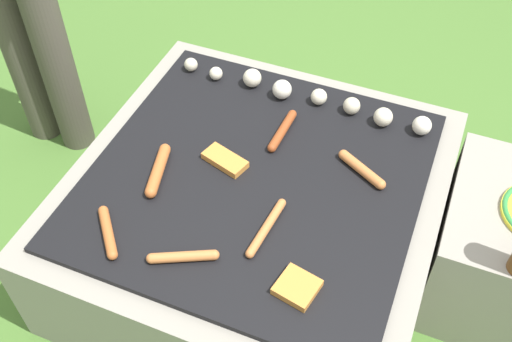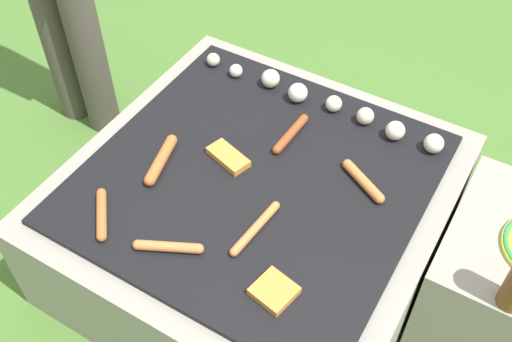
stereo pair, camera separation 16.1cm
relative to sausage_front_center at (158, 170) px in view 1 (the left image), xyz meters
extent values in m
plane|color=#47702D|center=(0.25, 0.09, -0.39)|extent=(14.00, 14.00, 0.00)
cube|color=gray|center=(0.25, 0.09, -0.21)|extent=(1.00, 1.00, 0.36)
cube|color=black|center=(0.25, 0.09, -0.02)|extent=(0.88, 0.88, 0.02)
cylinder|color=#4C473D|center=(-0.71, 0.33, 0.01)|extent=(0.12, 0.12, 0.80)
cylinder|color=#4C473D|center=(-0.57, 0.33, 0.01)|extent=(0.12, 0.12, 0.80)
cylinder|color=#B7602D|center=(0.00, 0.00, 0.00)|extent=(0.07, 0.16, 0.03)
sphere|color=#B7602D|center=(-0.02, 0.08, 0.00)|extent=(0.03, 0.03, 0.03)
sphere|color=#B7602D|center=(0.02, -0.08, 0.00)|extent=(0.03, 0.03, 0.03)
cylinder|color=#C6753D|center=(0.19, -0.22, 0.00)|extent=(0.15, 0.09, 0.03)
sphere|color=#C6753D|center=(0.12, -0.26, 0.00)|extent=(0.03, 0.03, 0.03)
sphere|color=#C6753D|center=(0.26, -0.19, 0.00)|extent=(0.03, 0.03, 0.03)
cylinder|color=#93421E|center=(0.26, 0.28, 0.00)|extent=(0.03, 0.16, 0.03)
sphere|color=#93421E|center=(0.26, 0.35, 0.00)|extent=(0.03, 0.03, 0.03)
sphere|color=#93421E|center=(0.25, 0.20, 0.00)|extent=(0.03, 0.03, 0.03)
cylinder|color=#C6753D|center=(0.34, -0.07, 0.00)|extent=(0.04, 0.18, 0.02)
sphere|color=#C6753D|center=(0.35, 0.02, 0.00)|extent=(0.02, 0.02, 0.02)
sphere|color=#C6753D|center=(0.33, -0.15, 0.00)|extent=(0.02, 0.02, 0.02)
cylinder|color=#C6753D|center=(0.51, 0.21, 0.00)|extent=(0.14, 0.09, 0.03)
sphere|color=#C6753D|center=(0.57, 0.18, 0.00)|extent=(0.03, 0.03, 0.03)
sphere|color=#C6753D|center=(0.45, 0.25, 0.00)|extent=(0.03, 0.03, 0.03)
cylinder|color=#B7602D|center=(-0.02, -0.23, 0.00)|extent=(0.11, 0.13, 0.03)
sphere|color=#B7602D|center=(-0.06, -0.18, 0.00)|extent=(0.03, 0.03, 0.03)
sphere|color=#B7602D|center=(0.03, -0.28, 0.00)|extent=(0.03, 0.03, 0.03)
cube|color=#D18438|center=(0.15, 0.11, -0.01)|extent=(0.14, 0.09, 0.02)
cube|color=#D18438|center=(0.47, -0.20, -0.01)|extent=(0.11, 0.10, 0.02)
sphere|color=beige|center=(-0.12, 0.44, 0.01)|extent=(0.04, 0.04, 0.04)
sphere|color=beige|center=(-0.03, 0.43, 0.01)|extent=(0.04, 0.04, 0.04)
sphere|color=beige|center=(0.09, 0.45, 0.01)|extent=(0.06, 0.06, 0.06)
sphere|color=silver|center=(0.20, 0.43, 0.01)|extent=(0.06, 0.06, 0.06)
sphere|color=beige|center=(0.31, 0.45, 0.01)|extent=(0.05, 0.05, 0.05)
sphere|color=beige|center=(0.42, 0.44, 0.01)|extent=(0.05, 0.05, 0.05)
sphere|color=beige|center=(0.52, 0.43, 0.01)|extent=(0.06, 0.06, 0.06)
sphere|color=silver|center=(0.63, 0.43, 0.01)|extent=(0.06, 0.06, 0.06)
camera|label=1|loc=(0.66, -0.91, 1.20)|focal=42.00mm
camera|label=2|loc=(0.81, -0.84, 1.20)|focal=42.00mm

